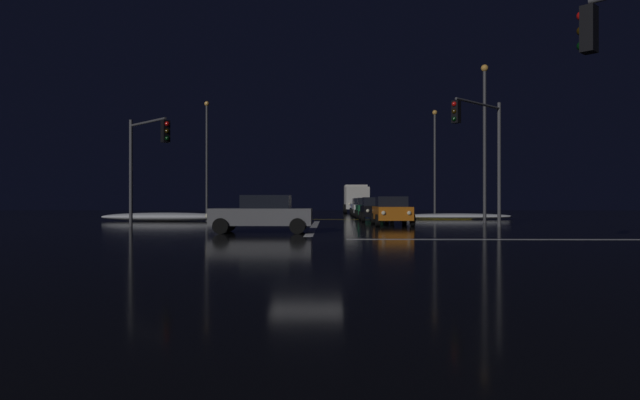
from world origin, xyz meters
The scene contains 18 objects.
ground centered at (0.00, 0.00, -0.05)m, with size 120.00×120.00×0.10m, color black.
stop_line_north centered at (0.00, 9.16, 0.00)m, with size 0.35×15.77×0.01m.
centre_line_ns centered at (0.00, 20.76, 0.00)m, with size 22.00×0.15×0.01m.
crosswalk_bar_east centered at (9.26, 0.00, 0.00)m, with size 15.77×0.40×0.01m.
snow_bank_left_curb centered at (-9.96, 17.11, 0.28)m, with size 8.55×1.50×0.56m.
snow_bank_right_curb centered at (9.96, 21.22, 0.21)m, with size 8.35×1.50×0.43m.
sedan_orange centered at (4.20, 11.16, 0.80)m, with size 2.02×4.33×1.57m.
sedan_black centered at (3.83, 17.39, 0.80)m, with size 2.02×4.33×1.57m.
sedan_green centered at (3.80, 23.35, 0.80)m, with size 2.02×4.33×1.57m.
sedan_white centered at (3.72, 28.85, 0.80)m, with size 2.02×4.33×1.57m.
sedan_blue centered at (3.86, 35.05, 0.80)m, with size 2.02×4.33×1.57m.
box_truck centered at (3.72, 41.75, 1.71)m, with size 2.68×8.28×3.08m.
sedan_gray_crossing centered at (-2.00, 3.94, 0.80)m, with size 4.33×2.02×1.57m.
traffic_signal_ne centered at (8.35, 8.35, 4.41)m, with size 3.18×3.18×6.41m.
traffic_signal_nw centered at (-8.40, 8.40, 3.83)m, with size 2.89×2.89×5.56m.
streetlamp_right_near centered at (10.26, 14.76, 5.52)m, with size 0.44×0.44×9.64m.
streetlamp_right_far centered at (10.26, 30.76, 5.43)m, with size 0.44×0.44×9.48m.
streetlamp_left_far centered at (-10.26, 30.76, 5.87)m, with size 0.44×0.44×10.33m.
Camera 1 is at (0.78, -19.34, 1.33)m, focal length 31.33 mm.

